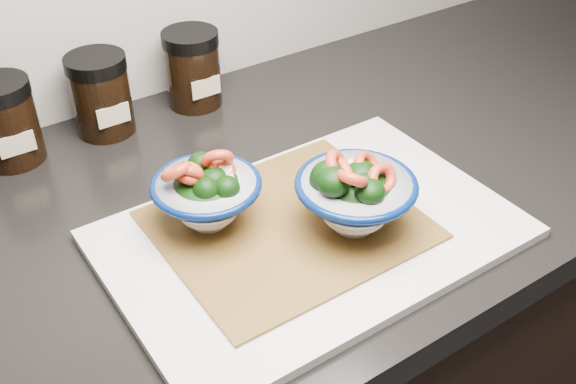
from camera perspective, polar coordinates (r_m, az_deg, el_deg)
countertop at (r=0.79m, az=-13.36°, el=-5.26°), size 3.50×0.60×0.04m
cutting_board at (r=0.76m, az=1.95°, el=-3.55°), size 0.45×0.30×0.01m
bamboo_mat at (r=0.76m, az=-0.00°, el=-2.77°), size 0.28×0.24×0.00m
bowl_left at (r=0.74m, az=-6.87°, el=-0.18°), size 0.12×0.12×0.10m
bowl_right at (r=0.73m, az=5.66°, el=-0.23°), size 0.13×0.13×0.10m
spice_jar_b at (r=0.94m, az=-22.80°, el=5.50°), size 0.08×0.08×0.11m
spice_jar_c at (r=0.96m, az=-15.55°, el=7.95°), size 0.08×0.08×0.11m
spice_jar_d at (r=1.01m, az=-8.07°, el=10.31°), size 0.08×0.08×0.11m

